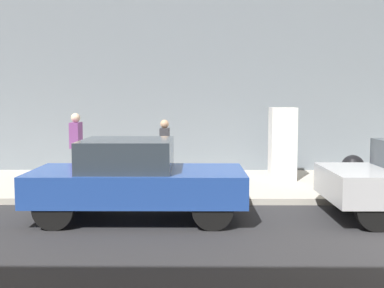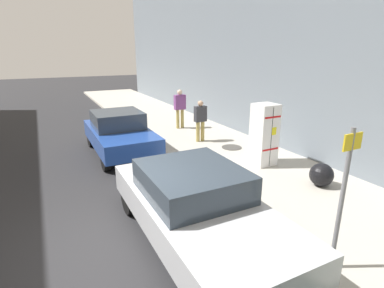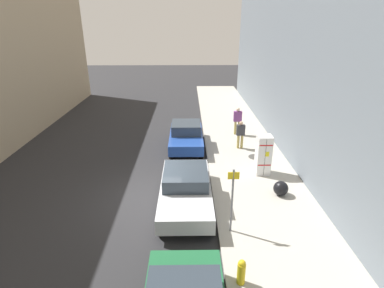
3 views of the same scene
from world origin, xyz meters
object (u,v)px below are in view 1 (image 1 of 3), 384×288
object	(u,v)px
trash_bag	(353,166)
parked_hatchback_blue	(136,178)
discarded_refrigerator	(282,144)
pedestrian_standing_near	(76,142)
pedestrian_walking_far	(165,147)

from	to	relation	value
trash_bag	parked_hatchback_blue	xyz separation A→B (m)	(3.79, -5.17, 0.31)
discarded_refrigerator	trash_bag	size ratio (longest dim) A/B	3.09
discarded_refrigerator	pedestrian_standing_near	xyz separation A→B (m)	(0.37, -5.12, 0.07)
discarded_refrigerator	pedestrian_walking_far	distance (m)	2.99
pedestrian_walking_far	parked_hatchback_blue	xyz separation A→B (m)	(2.94, -0.34, -0.27)
pedestrian_walking_far	pedestrian_standing_near	distance (m)	2.19
discarded_refrigerator	trash_bag	world-z (taller)	discarded_refrigerator
trash_bag	pedestrian_walking_far	size ratio (longest dim) A/B	0.38
discarded_refrigerator	trash_bag	bearing A→B (deg)	99.21
parked_hatchback_blue	discarded_refrigerator	bearing A→B (deg)	136.70
discarded_refrigerator	parked_hatchback_blue	distance (m)	4.80
parked_hatchback_blue	trash_bag	bearing A→B (deg)	126.23
discarded_refrigerator	pedestrian_walking_far	bearing A→B (deg)	-79.60
trash_bag	pedestrian_standing_near	distance (m)	7.08
trash_bag	pedestrian_standing_near	bearing A→B (deg)	-84.51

